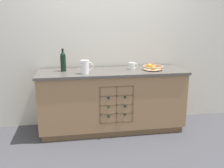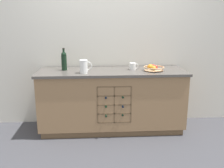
{
  "view_description": "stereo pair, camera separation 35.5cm",
  "coord_description": "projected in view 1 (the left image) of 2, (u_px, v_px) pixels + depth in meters",
  "views": [
    {
      "loc": [
        -0.57,
        -3.4,
        1.58
      ],
      "look_at": [
        0.0,
        0.0,
        0.69
      ],
      "focal_mm": 40.0,
      "sensor_mm": 36.0,
      "label": 1
    },
    {
      "loc": [
        -0.22,
        -3.44,
        1.58
      ],
      "look_at": [
        0.0,
        0.0,
        0.69
      ],
      "focal_mm": 40.0,
      "sensor_mm": 36.0,
      "label": 2
    }
  ],
  "objects": [
    {
      "name": "ceramic_mug",
      "position": [
        132.0,
        66.0,
        3.59
      ],
      "size": [
        0.13,
        0.09,
        0.1
      ],
      "color": "white",
      "rests_on": "kitchen_island"
    },
    {
      "name": "standing_wine_bottle",
      "position": [
        63.0,
        61.0,
        3.43
      ],
      "size": [
        0.08,
        0.08,
        0.31
      ],
      "color": "black",
      "rests_on": "kitchen_island"
    },
    {
      "name": "ground_plane",
      "position": [
        112.0,
        129.0,
        3.73
      ],
      "size": [
        14.0,
        14.0,
        0.0
      ],
      "primitive_type": "plane",
      "color": "#424247"
    },
    {
      "name": "white_pitcher",
      "position": [
        85.0,
        67.0,
        3.28
      ],
      "size": [
        0.17,
        0.11,
        0.18
      ],
      "color": "white",
      "rests_on": "kitchen_island"
    },
    {
      "name": "back_wall",
      "position": [
        108.0,
        41.0,
        3.76
      ],
      "size": [
        4.44,
        0.06,
        2.55
      ],
      "primitive_type": "cube",
      "color": "silver",
      "rests_on": "ground_plane"
    },
    {
      "name": "kitchen_island",
      "position": [
        112.0,
        100.0,
        3.61
      ],
      "size": [
        2.08,
        0.67,
        0.89
      ],
      "color": "brown",
      "rests_on": "ground_plane"
    },
    {
      "name": "fruit_bowl",
      "position": [
        153.0,
        67.0,
        3.54
      ],
      "size": [
        0.29,
        0.29,
        0.09
      ],
      "color": "tan",
      "rests_on": "kitchen_island"
    }
  ]
}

